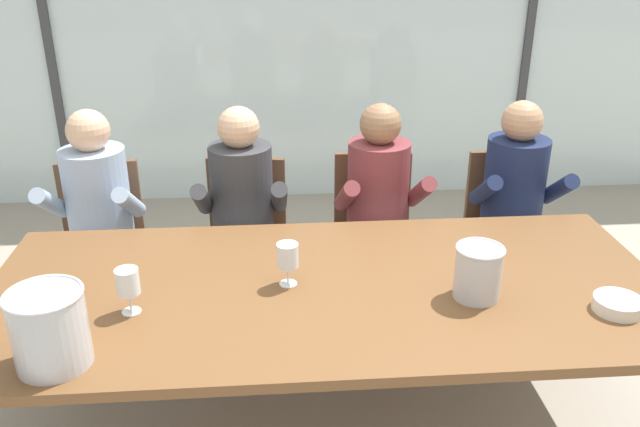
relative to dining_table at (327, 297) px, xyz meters
The scene contains 19 objects.
ground 1.20m from the dining_table, 90.00° to the left, with size 14.00×14.00×0.00m, color #9E9384.
window_glass_panel 2.80m from the dining_table, 90.00° to the left, with size 7.84×0.03×2.60m, color silver.
window_mullion_left 3.30m from the dining_table, 123.04° to the left, with size 0.06×0.06×2.60m, color #38383D.
window_mullion_right 3.30m from the dining_table, 56.96° to the left, with size 0.06×0.06×2.60m, color #38383D.
hillside_vineyard 6.97m from the dining_table, 90.00° to the left, with size 13.84×2.40×1.51m, color #386633.
dining_table is the anchor object (origin of this frame).
chair_near_curtain 1.49m from the dining_table, 138.23° to the left, with size 0.47×0.47×0.88m.
chair_left_of_center 1.06m from the dining_table, 109.62° to the left, with size 0.49×0.49×0.88m.
chair_center 1.08m from the dining_table, 71.27° to the left, with size 0.46×0.46×0.88m.
chair_right_of_center 1.48m from the dining_table, 42.39° to the left, with size 0.44×0.44×0.88m.
person_pale_blue_shirt 1.38m from the dining_table, 141.78° to the left, with size 0.48×0.62×1.20m.
person_charcoal_jacket 0.93m from the dining_table, 112.69° to the left, with size 0.46×0.61×1.20m.
person_maroon_top 0.93m from the dining_table, 67.49° to the left, with size 0.48×0.63×1.20m.
person_navy_polo 1.37m from the dining_table, 38.52° to the left, with size 0.47×0.62×1.20m.
ice_bucket_primary 1.02m from the dining_table, 154.97° to the right, with size 0.24×0.24×0.26m.
ice_bucket_secondary 0.59m from the dining_table, 12.93° to the right, with size 0.18×0.18×0.21m.
tasting_bowl 1.07m from the dining_table, 14.43° to the right, with size 0.18×0.18×0.05m, color silver.
wine_glass_by_left_taster 0.76m from the dining_table, 169.31° to the right, with size 0.08×0.08×0.17m.
wine_glass_near_bucket 0.23m from the dining_table, behind, with size 0.08×0.08×0.17m.
Camera 1 is at (-0.20, -2.20, 2.01)m, focal length 36.77 mm.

